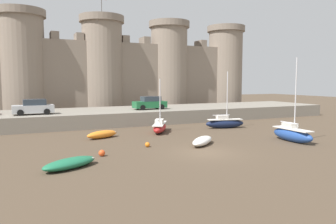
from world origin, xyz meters
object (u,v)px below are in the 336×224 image
object	(u,v)px
sailboat_midflat_right	(160,127)
car_quay_west	(150,103)
mooring_buoy_off_centre	(102,153)
car_quay_centre_west	(33,107)
rowboat_midflat_centre	(70,163)
sailboat_near_channel_right	(292,134)
mooring_buoy_near_channel	(147,145)
rowboat_foreground_centre	(202,141)
rowboat_foreground_right	(102,134)
sailboat_midflat_left	(225,123)

from	to	relation	value
sailboat_midflat_right	car_quay_west	distance (m)	8.58
mooring_buoy_off_centre	car_quay_centre_west	bearing A→B (deg)	103.12
rowboat_midflat_centre	car_quay_west	xyz separation A→B (m)	(12.37, 18.36, 2.04)
mooring_buoy_off_centre	sailboat_near_channel_right	bearing A→B (deg)	-4.89
sailboat_near_channel_right	mooring_buoy_near_channel	xyz separation A→B (m)	(-11.97, 2.96, -0.47)
rowboat_midflat_centre	car_quay_centre_west	world-z (taller)	car_quay_centre_west
rowboat_foreground_centre	car_quay_centre_west	bearing A→B (deg)	128.63
rowboat_foreground_right	car_quay_west	world-z (taller)	car_quay_west
car_quay_west	car_quay_centre_west	distance (m)	13.53
sailboat_midflat_left	car_quay_centre_west	bearing A→B (deg)	157.68
rowboat_foreground_centre	car_quay_centre_west	world-z (taller)	car_quay_centre_west
sailboat_near_channel_right	car_quay_centre_west	size ratio (longest dim) A/B	1.70
car_quay_west	car_quay_centre_west	size ratio (longest dim) A/B	1.00
sailboat_midflat_right	car_quay_centre_west	xyz separation A→B (m)	(-11.33, 7.33, 1.81)
rowboat_foreground_right	mooring_buoy_near_channel	size ratio (longest dim) A/B	8.57
rowboat_midflat_centre	car_quay_west	world-z (taller)	car_quay_west
sailboat_midflat_right	mooring_buoy_off_centre	bearing A→B (deg)	-134.14
mooring_buoy_off_centre	sailboat_midflat_left	bearing A→B (deg)	26.42
rowboat_foreground_right	car_quay_west	xyz separation A→B (m)	(8.22, 9.10, 2.00)
car_quay_centre_west	sailboat_midflat_right	bearing A→B (deg)	-32.89
car_quay_west	car_quay_centre_west	xyz separation A→B (m)	(-13.51, -0.77, 0.00)
car_quay_centre_west	sailboat_near_channel_right	bearing A→B (deg)	-40.55
mooring_buoy_near_channel	car_quay_centre_west	bearing A→B (deg)	118.75
sailboat_midflat_right	car_quay_centre_west	size ratio (longest dim) A/B	1.29
rowboat_foreground_right	sailboat_midflat_left	world-z (taller)	sailboat_midflat_left
car_quay_west	rowboat_foreground_centre	bearing A→B (deg)	-96.16
rowboat_midflat_centre	car_quay_west	size ratio (longest dim) A/B	0.91
rowboat_foreground_centre	sailboat_midflat_right	bearing A→B (deg)	93.78
car_quay_centre_west	rowboat_midflat_centre	bearing A→B (deg)	-86.29
sailboat_near_channel_right	car_quay_centre_west	world-z (taller)	sailboat_near_channel_right
sailboat_near_channel_right	mooring_buoy_off_centre	world-z (taller)	sailboat_near_channel_right
car_quay_centre_west	rowboat_foreground_centre	bearing A→B (deg)	-51.37
sailboat_midflat_left	rowboat_midflat_centre	bearing A→B (deg)	-150.91
sailboat_near_channel_right	rowboat_foreground_right	xyz separation A→B (m)	(-14.22, 8.36, -0.30)
sailboat_near_channel_right	rowboat_foreground_centre	xyz separation A→B (m)	(-7.67, 1.89, -0.32)
rowboat_midflat_centre	rowboat_foreground_right	bearing A→B (deg)	65.89
sailboat_near_channel_right	car_quay_west	xyz separation A→B (m)	(-5.99, 17.46, 1.69)
sailboat_midflat_right	car_quay_centre_west	world-z (taller)	sailboat_midflat_right
sailboat_midflat_right	mooring_buoy_off_centre	distance (m)	11.15
rowboat_foreground_centre	mooring_buoy_near_channel	size ratio (longest dim) A/B	8.72
rowboat_foreground_right	car_quay_centre_west	distance (m)	10.06
sailboat_midflat_left	rowboat_foreground_centre	bearing A→B (deg)	-134.82
rowboat_foreground_right	car_quay_centre_west	world-z (taller)	car_quay_centre_west
rowboat_midflat_centre	sailboat_midflat_right	bearing A→B (deg)	45.18
rowboat_midflat_centre	mooring_buoy_off_centre	bearing A→B (deg)	42.93
sailboat_near_channel_right	rowboat_foreground_right	world-z (taller)	sailboat_near_channel_right
rowboat_foreground_centre	mooring_buoy_near_channel	bearing A→B (deg)	165.93
sailboat_near_channel_right	sailboat_midflat_left	world-z (taller)	sailboat_near_channel_right
sailboat_near_channel_right	rowboat_midflat_centre	distance (m)	18.39
rowboat_foreground_centre	car_quay_centre_west	distance (m)	19.05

